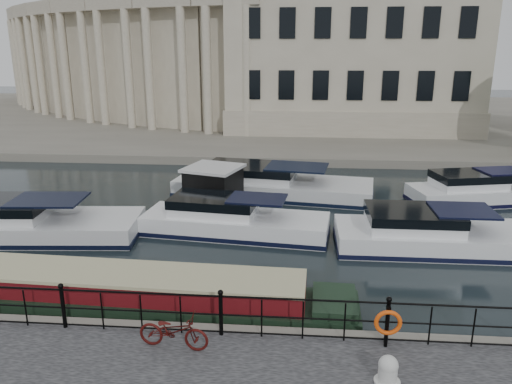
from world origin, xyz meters
TOP-DOWN VIEW (x-y plane):
  - ground_plane at (0.00, 0.00)m, footprint 160.00×160.00m
  - far_bank at (0.00, 39.00)m, footprint 120.00×42.00m
  - railing at (0.00, -2.25)m, footprint 24.14×0.14m
  - civic_building at (-1.00, 34.71)m, footprint 53.55×31.84m
  - bicycle at (-1.03, -2.89)m, footprint 1.77×0.81m
  - mooring_bollard at (3.79, -3.76)m, footprint 0.56×0.56m
  - life_ring_post at (3.97, -2.49)m, footprint 0.65×0.18m
  - narrowboat at (-3.88, -0.29)m, footprint 14.99×2.60m
  - harbour_hut at (-2.06, 8.96)m, footprint 3.82×3.47m
  - cabin_cruisers at (0.57, 8.05)m, footprint 28.63×11.00m

SIDE VIEW (x-z plane):
  - ground_plane at x=0.00m, z-range 0.00..0.00m
  - far_bank at x=0.00m, z-range 0.00..0.55m
  - narrowboat at x=-3.88m, z-range -0.41..1.14m
  - cabin_cruisers at x=0.57m, z-range -0.63..1.36m
  - mooring_bollard at x=3.79m, z-range 0.53..1.16m
  - harbour_hut at x=-2.06m, z-range -0.14..2.05m
  - bicycle at x=-1.03m, z-range 0.55..1.45m
  - railing at x=0.00m, z-range 0.59..1.81m
  - life_ring_post at x=3.97m, z-range 0.68..1.74m
  - civic_building at x=-1.00m, z-range -1.39..15.46m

